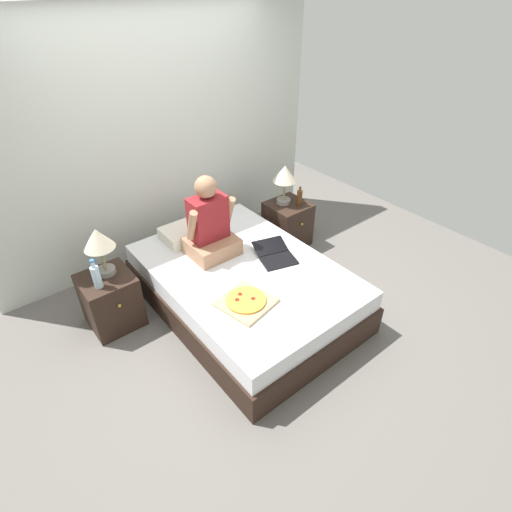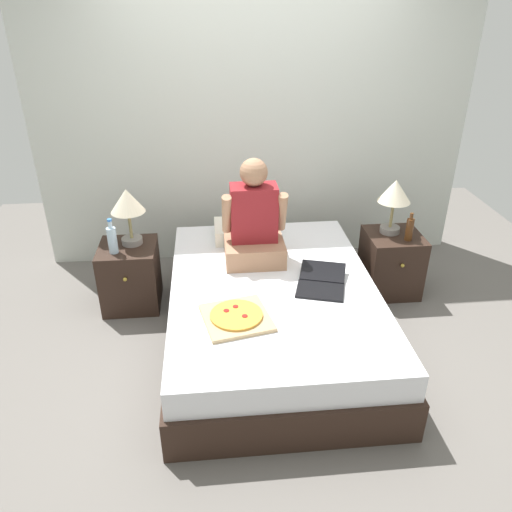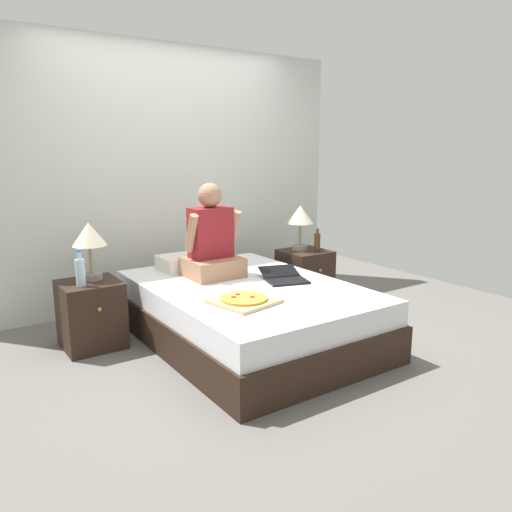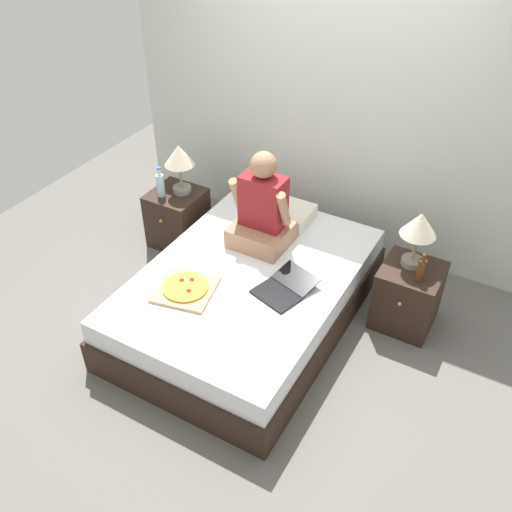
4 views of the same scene
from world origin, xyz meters
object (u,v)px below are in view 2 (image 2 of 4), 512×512
object	(u,v)px
beer_bottle	(410,229)
lamp_on_right_nightstand	(395,195)
person_seated	(254,224)
laptop	(321,284)
bed	(272,312)
water_bottle	(112,239)
nightstand_right	(391,263)
pizza_box	(236,317)
nightstand_left	(131,276)
lamp_on_left_nightstand	(127,205)

from	to	relation	value
beer_bottle	lamp_on_right_nightstand	bearing A→B (deg)	123.69
person_seated	laptop	xyz separation A→B (m)	(0.42, -0.46, -0.27)
bed	water_bottle	bearing A→B (deg)	157.20
water_bottle	person_seated	xyz separation A→B (m)	(1.06, -0.09, 0.12)
nightstand_right	pizza_box	world-z (taller)	nightstand_right
person_seated	laptop	distance (m)	0.68
bed	pizza_box	size ratio (longest dim) A/B	4.40
nightstand_left	nightstand_right	xyz separation A→B (m)	(2.14, 0.00, 0.00)
beer_bottle	pizza_box	xyz separation A→B (m)	(-1.42, -0.87, -0.13)
beer_bottle	laptop	bearing A→B (deg)	-146.55
bed	nightstand_left	world-z (taller)	nightstand_left
person_seated	water_bottle	bearing A→B (deg)	174.95
bed	lamp_on_right_nightstand	xyz separation A→B (m)	(1.04, 0.62, 0.62)
lamp_on_right_nightstand	person_seated	size ratio (longest dim) A/B	0.58
lamp_on_left_nightstand	laptop	bearing A→B (deg)	-26.91
lamp_on_right_nightstand	person_seated	world-z (taller)	person_seated
nightstand_right	beer_bottle	size ratio (longest dim) A/B	2.27
lamp_on_left_nightstand	laptop	world-z (taller)	lamp_on_left_nightstand
laptop	bed	bearing A→B (deg)	168.74
pizza_box	nightstand_right	bearing A→B (deg)	35.59
nightstand_right	lamp_on_right_nightstand	bearing A→B (deg)	120.93
water_bottle	laptop	size ratio (longest dim) A/B	0.57
lamp_on_left_nightstand	pizza_box	xyz separation A→B (m)	(0.75, -1.02, -0.36)
water_bottle	lamp_on_right_nightstand	world-z (taller)	lamp_on_right_nightstand
lamp_on_right_nightstand	laptop	world-z (taller)	lamp_on_right_nightstand
person_seated	pizza_box	world-z (taller)	person_seated
nightstand_right	person_seated	distance (m)	1.28
bed	nightstand_right	bearing A→B (deg)	28.18
lamp_on_left_nightstand	lamp_on_right_nightstand	xyz separation A→B (m)	(2.07, 0.00, 0.00)
nightstand_left	water_bottle	xyz separation A→B (m)	(-0.08, -0.09, 0.37)
lamp_on_right_nightstand	bed	bearing A→B (deg)	-149.07
nightstand_left	person_seated	distance (m)	1.11
nightstand_left	nightstand_right	bearing A→B (deg)	0.00
nightstand_left	laptop	xyz separation A→B (m)	(1.40, -0.64, 0.23)
water_bottle	laptop	world-z (taller)	water_bottle
nightstand_left	lamp_on_left_nightstand	xyz separation A→B (m)	(0.04, 0.05, 0.59)
nightstand_right	laptop	world-z (taller)	laptop
beer_bottle	pizza_box	bearing A→B (deg)	-148.61
water_bottle	lamp_on_right_nightstand	bearing A→B (deg)	3.65
person_seated	laptop	world-z (taller)	person_seated
water_bottle	bed	bearing A→B (deg)	-22.80
person_seated	lamp_on_left_nightstand	bearing A→B (deg)	166.01
water_bottle	nightstand_right	world-z (taller)	water_bottle
lamp_on_left_nightstand	nightstand_right	distance (m)	2.18
beer_bottle	person_seated	xyz separation A→B (m)	(-1.24, -0.08, 0.14)
bed	beer_bottle	world-z (taller)	beer_bottle
nightstand_right	lamp_on_right_nightstand	distance (m)	0.59
lamp_on_right_nightstand	person_seated	distance (m)	1.16
nightstand_left	beer_bottle	bearing A→B (deg)	-2.58
pizza_box	lamp_on_right_nightstand	bearing A→B (deg)	37.59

